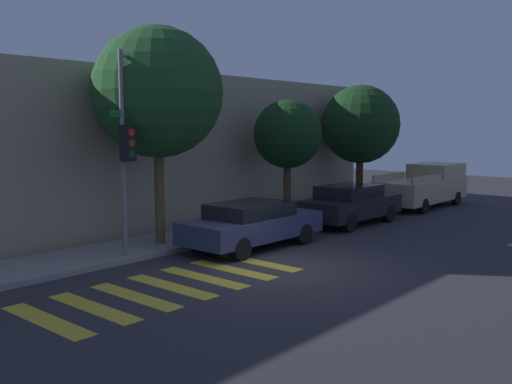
# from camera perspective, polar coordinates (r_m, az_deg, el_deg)

# --- Properties ---
(ground_plane) EXTENTS (60.00, 60.00, 0.00)m
(ground_plane) POSITION_cam_1_polar(r_m,az_deg,el_deg) (14.08, 2.27, -7.68)
(ground_plane) COLOR #2D2B30
(sidewalk) EXTENTS (26.00, 2.25, 0.14)m
(sidewalk) POSITION_cam_1_polar(r_m,az_deg,el_deg) (17.04, -9.18, -5.01)
(sidewalk) COLOR gray
(sidewalk) RESTS_ON ground
(building_row) EXTENTS (26.00, 6.00, 5.29)m
(building_row) POSITION_cam_1_polar(r_m,az_deg,el_deg) (20.41, -17.50, 3.96)
(building_row) COLOR gray
(building_row) RESTS_ON ground
(crosswalk) EXTENTS (6.27, 2.60, 0.00)m
(crosswalk) POSITION_cam_1_polar(r_m,az_deg,el_deg) (12.71, -8.51, -9.31)
(crosswalk) COLOR gold
(crosswalk) RESTS_ON ground
(traffic_light_pole) EXTENTS (2.26, 0.56, 5.37)m
(traffic_light_pole) POSITION_cam_1_polar(r_m,az_deg,el_deg) (14.97, -11.76, 6.51)
(traffic_light_pole) COLOR slate
(traffic_light_pole) RESTS_ON ground
(sedan_near_corner) EXTENTS (4.43, 1.84, 1.32)m
(sedan_near_corner) POSITION_cam_1_polar(r_m,az_deg,el_deg) (16.30, -0.42, -3.18)
(sedan_near_corner) COLOR #2D3351
(sedan_near_corner) RESTS_ON ground
(sedan_middle) EXTENTS (4.34, 1.80, 1.41)m
(sedan_middle) POSITION_cam_1_polar(r_m,az_deg,el_deg) (20.51, 9.41, -1.15)
(sedan_middle) COLOR black
(sedan_middle) RESTS_ON ground
(pickup_truck) EXTENTS (5.37, 1.96, 1.82)m
(pickup_truck) POSITION_cam_1_polar(r_m,az_deg,el_deg) (25.81, 16.49, 0.61)
(pickup_truck) COLOR tan
(pickup_truck) RESTS_ON ground
(tree_near_corner) EXTENTS (3.66, 3.66, 6.24)m
(tree_near_corner) POSITION_cam_1_polar(r_m,az_deg,el_deg) (16.35, -9.81, 9.75)
(tree_near_corner) COLOR brown
(tree_near_corner) RESTS_ON ground
(tree_midblock) EXTENTS (2.46, 2.46, 4.43)m
(tree_midblock) POSITION_cam_1_polar(r_m,az_deg,el_deg) (20.57, 3.17, 5.73)
(tree_midblock) COLOR #4C3823
(tree_midblock) RESTS_ON ground
(tree_far_end) EXTENTS (3.31, 3.31, 5.22)m
(tree_far_end) POSITION_cam_1_polar(r_m,az_deg,el_deg) (24.74, 10.41, 6.64)
(tree_far_end) COLOR #42301E
(tree_far_end) RESTS_ON ground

